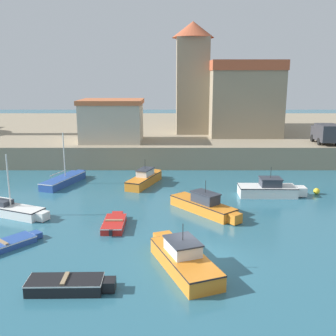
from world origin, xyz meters
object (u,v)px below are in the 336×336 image
(harbor_shed_mid_row, at_px, (110,120))
(church, at_px, (229,93))
(motorboat_white_3, at_px, (268,189))
(motorboat_orange_6, at_px, (203,205))
(dinghy_blue_8, at_px, (3,245))
(dinghy_red_9, at_px, (113,223))
(sailboat_blue_0, at_px, (62,180))
(truck_on_quay, at_px, (324,133))
(dinghy_black_1, at_px, (67,285))
(sailboat_white_5, at_px, (5,209))
(motorboat_orange_2, at_px, (182,258))
(mooring_buoy, at_px, (315,191))
(motorboat_orange_7, at_px, (143,179))

(harbor_shed_mid_row, bearing_deg, church, 31.07)
(motorboat_white_3, relative_size, motorboat_orange_6, 1.00)
(dinghy_blue_8, distance_m, dinghy_red_9, 6.80)
(sailboat_blue_0, bearing_deg, truck_on_quay, 16.71)
(dinghy_black_1, xyz_separation_m, motorboat_white_3, (13.11, 14.94, 0.25))
(sailboat_blue_0, xyz_separation_m, truck_on_quay, (27.18, 8.16, 3.25))
(sailboat_blue_0, xyz_separation_m, harbor_shed_mid_row, (3.20, 10.11, 4.44))
(dinghy_blue_8, xyz_separation_m, church, (17.97, 33.07, 7.34))
(sailboat_white_5, height_order, church, church)
(church, height_order, harbor_shed_mid_row, church)
(dinghy_black_1, distance_m, truck_on_quay, 34.93)
(motorboat_white_3, bearing_deg, sailboat_white_5, -167.24)
(motorboat_orange_2, relative_size, truck_on_quay, 1.45)
(dinghy_black_1, bearing_deg, harbor_shed_mid_row, 93.59)
(motorboat_orange_6, bearing_deg, motorboat_white_3, 35.18)
(dinghy_red_9, xyz_separation_m, harbor_shed_mid_row, (-2.88, 20.75, 4.58))
(dinghy_black_1, bearing_deg, motorboat_orange_2, 22.29)
(sailboat_blue_0, bearing_deg, sailboat_white_5, -103.47)
(church, xyz_separation_m, truck_on_quay, (9.07, -10.94, -3.92))
(mooring_buoy, distance_m, truck_on_quay, 12.83)
(motorboat_white_3, relative_size, dinghy_blue_8, 1.44)
(motorboat_orange_6, distance_m, motorboat_orange_7, 9.07)
(motorboat_orange_2, relative_size, church, 0.39)
(mooring_buoy, bearing_deg, sailboat_white_5, -168.25)
(motorboat_white_3, xyz_separation_m, church, (0.00, 22.78, 6.99))
(motorboat_orange_6, height_order, dinghy_red_9, motorboat_orange_6)
(harbor_shed_mid_row, bearing_deg, motorboat_white_3, -42.76)
(motorboat_orange_6, bearing_deg, dinghy_black_1, -123.91)
(truck_on_quay, bearing_deg, mooring_buoy, -113.54)
(dinghy_black_1, distance_m, motorboat_orange_6, 13.06)
(church, distance_m, harbor_shed_mid_row, 17.63)
(dinghy_blue_8, bearing_deg, harbor_shed_mid_row, 82.79)
(dinghy_red_9, bearing_deg, dinghy_black_1, -97.64)
(motorboat_orange_7, bearing_deg, sailboat_white_5, -139.31)
(dinghy_black_1, distance_m, sailboat_white_5, 12.52)
(dinghy_blue_8, relative_size, harbor_shed_mid_row, 0.54)
(motorboat_orange_2, xyz_separation_m, church, (7.70, 35.50, 7.00))
(dinghy_red_9, relative_size, church, 0.23)
(motorboat_orange_2, bearing_deg, sailboat_white_5, 146.58)
(truck_on_quay, bearing_deg, church, 129.64)
(sailboat_blue_0, relative_size, truck_on_quay, 1.40)
(truck_on_quay, bearing_deg, dinghy_red_9, -138.33)
(church, height_order, truck_on_quay, church)
(motorboat_white_3, height_order, dinghy_blue_8, motorboat_white_3)
(motorboat_orange_6, bearing_deg, motorboat_orange_7, 121.91)
(sailboat_white_5, distance_m, harbor_shed_mid_row, 19.56)
(motorboat_orange_2, bearing_deg, motorboat_orange_6, 77.77)
(motorboat_white_3, bearing_deg, motorboat_orange_7, 161.32)
(sailboat_blue_0, height_order, sailboat_white_5, sailboat_blue_0)
(sailboat_blue_0, height_order, motorboat_orange_2, sailboat_blue_0)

